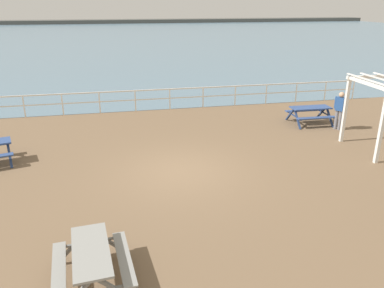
% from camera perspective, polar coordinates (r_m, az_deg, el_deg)
% --- Properties ---
extents(ground_plane, '(30.00, 24.00, 0.20)m').
position_cam_1_polar(ground_plane, '(12.61, -1.72, -4.50)').
color(ground_plane, brown).
extents(sea_band, '(142.00, 90.00, 0.01)m').
position_cam_1_polar(sea_band, '(64.24, -10.73, 15.51)').
color(sea_band, slate).
rests_on(sea_band, ground).
extents(distant_shoreline, '(142.00, 6.00, 1.80)m').
position_cam_1_polar(distant_shoreline, '(107.14, -11.62, 17.33)').
color(distant_shoreline, '#4C4C47').
rests_on(distant_shoreline, ground).
extents(seaward_railing, '(23.07, 0.07, 1.08)m').
position_cam_1_polar(seaward_railing, '(19.62, -5.94, 7.19)').
color(seaward_railing, white).
rests_on(seaward_railing, ground).
extents(picnic_table_mid_centre, '(1.69, 1.93, 0.80)m').
position_cam_1_polar(picnic_table_mid_centre, '(7.93, -14.82, -16.18)').
color(picnic_table_mid_centre, gray).
rests_on(picnic_table_mid_centre, ground).
extents(picnic_table_far_left, '(1.84, 1.58, 0.80)m').
position_cam_1_polar(picnic_table_far_left, '(18.13, 17.31, 4.73)').
color(picnic_table_far_left, '#334C84').
rests_on(picnic_table_far_left, ground).
extents(visitor, '(0.36, 0.47, 1.66)m').
position_cam_1_polar(visitor, '(17.57, 21.28, 5.00)').
color(visitor, slate).
rests_on(visitor, ground).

